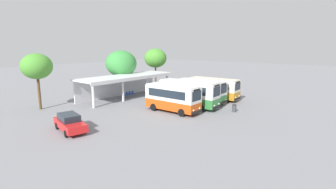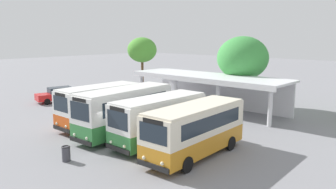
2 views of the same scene
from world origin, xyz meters
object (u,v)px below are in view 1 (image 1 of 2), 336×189
city_bus_second_in_row (189,93)px  litter_bin_apron (234,108)px  waiting_chair_second_from_end (127,94)px  waiting_chair_fourth_seat (133,93)px  waiting_chair_middle_seat (130,94)px  city_bus_fourth_amber (214,88)px  parked_car_flank (70,123)px  city_bus_nearest_orange (173,97)px  city_bus_middle_cream (200,90)px  waiting_chair_end_by_column (124,95)px

city_bus_second_in_row → litter_bin_apron: city_bus_second_in_row is taller
waiting_chair_second_from_end → waiting_chair_fourth_seat: (1.17, -0.02, 0.00)m
waiting_chair_second_from_end → waiting_chair_middle_seat: same height
waiting_chair_fourth_seat → litter_bin_apron: litter_bin_apron is taller
city_bus_fourth_amber → parked_car_flank: city_bus_fourth_amber is taller
city_bus_nearest_orange → litter_bin_apron: 7.59m
waiting_chair_fourth_seat → litter_bin_apron: size_ratio=0.96×
city_bus_middle_cream → parked_car_flank: size_ratio=1.49×
waiting_chair_second_from_end → litter_bin_apron: size_ratio=0.96×
city_bus_fourth_amber → city_bus_nearest_orange: bearing=179.2°
city_bus_nearest_orange → waiting_chair_fourth_seat: bearing=72.0°
waiting_chair_middle_seat → litter_bin_apron: (1.77, -16.56, -0.07)m
waiting_chair_fourth_seat → litter_bin_apron: 16.59m
waiting_chair_middle_seat → waiting_chair_fourth_seat: same height
parked_car_flank → waiting_chair_end_by_column: size_ratio=5.64×
waiting_chair_fourth_seat → waiting_chair_end_by_column: bearing=176.3°
parked_car_flank → city_bus_second_in_row: bearing=-12.0°
parked_car_flank → city_bus_middle_cream: bearing=-9.1°
waiting_chair_middle_seat → waiting_chair_end_by_column: bearing=174.9°
parked_car_flank → waiting_chair_end_by_column: parked_car_flank is taller
city_bus_middle_cream → waiting_chair_fourth_seat: 11.07m
waiting_chair_fourth_seat → waiting_chair_middle_seat: bearing=179.2°
litter_bin_apron → waiting_chair_second_from_end: bearing=98.1°
city_bus_second_in_row → waiting_chair_middle_seat: bearing=91.7°
parked_car_flank → waiting_chair_end_by_column: bearing=30.1°
city_bus_nearest_orange → litter_bin_apron: size_ratio=7.75×
waiting_chair_second_from_end → waiting_chair_middle_seat: 0.58m
city_bus_middle_cream → city_bus_fourth_amber: 3.24m
waiting_chair_end_by_column → city_bus_nearest_orange: bearing=-99.1°
waiting_chair_end_by_column → waiting_chair_middle_seat: 1.17m
waiting_chair_end_by_column → litter_bin_apron: bearing=-80.0°
waiting_chair_middle_seat → city_bus_nearest_orange: bearing=-105.1°
city_bus_nearest_orange → city_bus_fourth_amber: size_ratio=0.91×
parked_car_flank → waiting_chair_middle_seat: parked_car_flank is taller
waiting_chair_end_by_column → waiting_chair_fourth_seat: bearing=-3.7°
waiting_chair_end_by_column → parked_car_flank: bearing=-149.9°
city_bus_fourth_amber → waiting_chair_middle_seat: (-6.77, 10.87, -1.21)m
litter_bin_apron → city_bus_middle_cream: bearing=73.4°
city_bus_middle_cream → waiting_chair_end_by_column: 11.77m
city_bus_fourth_amber → parked_car_flank: (-21.37, 3.18, -0.91)m
city_bus_nearest_orange → parked_car_flank: 12.13m
parked_car_flank → city_bus_nearest_orange: bearing=-14.6°
city_bus_fourth_amber → parked_car_flank: size_ratio=1.58×
city_bus_second_in_row → waiting_chair_middle_seat: 10.95m
city_bus_fourth_amber → litter_bin_apron: size_ratio=8.54×
waiting_chair_end_by_column → waiting_chair_second_from_end: 0.59m
waiting_chair_end_by_column → waiting_chair_middle_seat: size_ratio=1.00×
city_bus_middle_cream → city_bus_fourth_amber: size_ratio=0.94×
city_bus_middle_cream → litter_bin_apron: (-1.77, -5.95, -1.31)m
city_bus_middle_cream → waiting_chair_second_from_end: 11.46m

